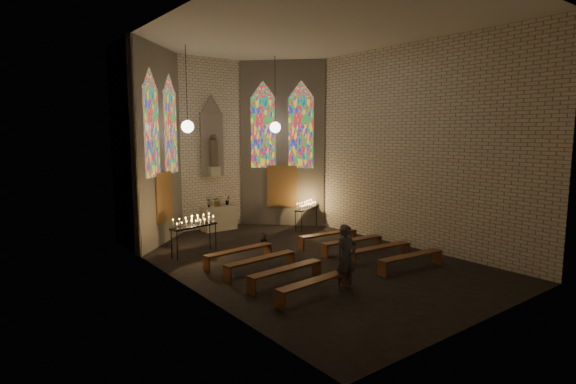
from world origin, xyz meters
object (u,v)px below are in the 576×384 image
object	(u,v)px
aisle_flower_pot	(264,239)
visitor	(346,258)
votive_stand_left	(194,224)
votive_stand_right	(306,207)
altar	(219,218)

from	to	relation	value
aisle_flower_pot	visitor	bearing A→B (deg)	-100.49
votive_stand_left	votive_stand_right	bearing A→B (deg)	-2.82
altar	votive_stand_right	bearing A→B (deg)	-34.01
votive_stand_left	aisle_flower_pot	bearing A→B (deg)	-18.78
aisle_flower_pot	votive_stand_left	distance (m)	2.69
votive_stand_left	votive_stand_right	distance (m)	5.55
votive_stand_left	visitor	size ratio (longest dim) A/B	1.00
visitor	aisle_flower_pot	bearing A→B (deg)	86.23
votive_stand_left	altar	bearing A→B (deg)	37.59
votive_stand_right	visitor	distance (m)	7.37
aisle_flower_pot	votive_stand_right	bearing A→B (deg)	21.72
altar	votive_stand_right	distance (m)	3.65
altar	votive_stand_left	xyz separation A→B (m)	(-2.48, -2.87, 0.54)
visitor	votive_stand_left	bearing A→B (deg)	113.21
votive_stand_right	visitor	bearing A→B (deg)	-145.60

